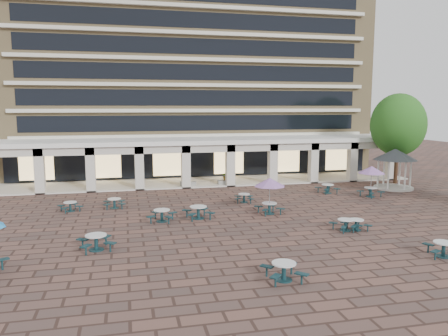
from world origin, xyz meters
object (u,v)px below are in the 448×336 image
Objects in this scene: picnic_table_0 at (96,241)px; picnic_table_1 at (284,270)px; gazebo at (395,159)px; planter_right at (226,180)px; planter_left at (188,181)px; picnic_table_2 at (444,248)px.

picnic_table_0 is 10.15m from picnic_table_1.
gazebo is 15.73m from planter_right.
picnic_table_0 is 1.42× the size of planter_right.
picnic_table_0 is 1.19× the size of picnic_table_1.
planter_left is 3.64m from planter_right.
picnic_table_1 is 23.16m from planter_left.
planter_left reaches higher than picnic_table_1.
planter_right reaches higher than picnic_table_1.
picnic_table_1 is at bearing -133.96° from gazebo.
picnic_table_2 is 1.37× the size of planter_right.
gazebo is at bearing 45.96° from picnic_table_1.
planter_right is at bearing 0.00° from planter_left.
picnic_table_1 is at bearing -151.85° from picnic_table_2.
picnic_table_0 reaches higher than picnic_table_2.
picnic_table_1 is 1.19× the size of planter_left.
picnic_table_0 is 0.54× the size of gazebo.
picnic_table_0 is 1.42× the size of planter_left.
picnic_table_2 is at bearing -66.06° from planter_left.
gazebo reaches higher than picnic_table_0.
planter_right is at bearing 126.82° from picnic_table_2.
picnic_table_2 is at bearing -116.73° from gazebo.
gazebo is at bearing 84.49° from picnic_table_2.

